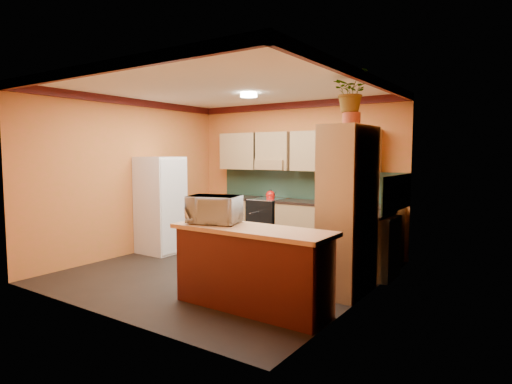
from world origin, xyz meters
TOP-DOWN VIEW (x-y plane):
  - room_shell at (0.02, 0.28)m, footprint 4.24×4.24m
  - base_cabinets_back at (0.20, 1.80)m, footprint 3.65×0.60m
  - countertop_back at (0.20, 1.80)m, footprint 3.65×0.62m
  - stove at (-0.42, 1.80)m, footprint 0.58×0.58m
  - kettle at (-0.32, 1.75)m, footprint 0.18×0.18m
  - sink at (0.98, 1.80)m, footprint 0.48×0.40m
  - base_cabinets_right at (1.80, 0.99)m, footprint 0.60×0.80m
  - countertop_right at (1.80, 0.99)m, footprint 0.62×0.80m
  - fridge at (-1.75, 0.36)m, footprint 0.68×0.66m
  - pantry at (1.85, 0.12)m, footprint 0.48×0.90m
  - fern_pot at (1.85, 0.17)m, footprint 0.22×0.22m
  - fern at (1.85, 0.17)m, footprint 0.55×0.51m
  - breakfast_bar at (1.18, -1.02)m, footprint 1.80×0.55m
  - bar_top at (1.18, -1.02)m, footprint 1.90×0.65m
  - microwave at (0.63, -1.02)m, footprint 0.68×0.55m

SIDE VIEW (x-z plane):
  - base_cabinets_back at x=0.20m, z-range 0.00..0.88m
  - base_cabinets_right at x=1.80m, z-range 0.00..0.88m
  - breakfast_bar at x=1.18m, z-range 0.00..0.88m
  - stove at x=-0.42m, z-range 0.00..0.91m
  - fridge at x=-1.75m, z-range 0.00..1.70m
  - countertop_back at x=0.20m, z-range 0.88..0.92m
  - countertop_right at x=1.80m, z-range 0.88..0.92m
  - bar_top at x=1.18m, z-range 0.88..0.93m
  - sink at x=0.98m, z-range 0.92..0.95m
  - kettle at x=-0.32m, z-range 0.91..1.09m
  - pantry at x=1.85m, z-range 0.00..2.10m
  - microwave at x=0.63m, z-range 0.93..1.26m
  - room_shell at x=0.02m, z-range 0.73..3.45m
  - fern_pot at x=1.85m, z-range 2.10..2.26m
  - fern at x=1.85m, z-range 2.26..2.76m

